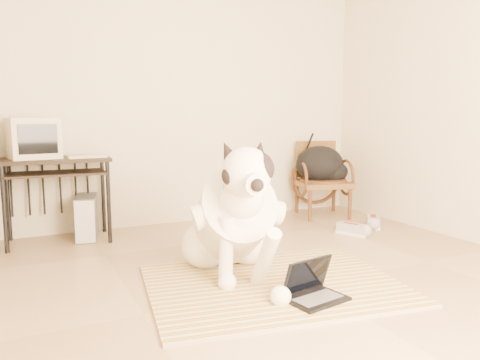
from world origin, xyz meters
TOP-DOWN VIEW (x-y plane):
  - floor at (0.00, 0.00)m, footprint 4.50×4.50m
  - wall_back at (0.00, 2.25)m, footprint 4.50×0.00m
  - rug at (-0.23, 0.07)m, footprint 1.90×1.56m
  - dog at (-0.39, 0.40)m, footprint 0.72×1.49m
  - laptop at (-0.15, -0.27)m, footprint 0.41×0.33m
  - computer_desk at (-1.48, 1.94)m, footprint 0.98×0.58m
  - crt_monitor at (-1.65, 1.99)m, footprint 0.46×0.45m
  - desk_keyboard at (-1.21, 1.84)m, footprint 0.34×0.14m
  - pc_tower at (-1.22, 1.96)m, footprint 0.27×0.47m
  - rattan_chair at (1.42, 1.86)m, footprint 0.69×0.68m
  - backpack at (1.41, 1.82)m, footprint 0.61×0.48m
  - sneaker_left at (1.18, 0.97)m, footprint 0.25×0.34m
  - sneaker_right at (1.59, 1.13)m, footprint 0.31×0.33m

SIDE VIEW (x-z plane):
  - floor at x=0.00m, z-range 0.00..0.00m
  - rug at x=-0.23m, z-range 0.00..0.02m
  - sneaker_left at x=1.18m, z-range -0.01..0.10m
  - sneaker_right at x=1.59m, z-range -0.01..0.11m
  - laptop at x=-0.15m, z-range -0.05..0.21m
  - pc_tower at x=-1.22m, z-range 0.00..0.42m
  - dog at x=-0.39m, z-range -0.11..0.95m
  - rattan_chair at x=1.42m, z-range 0.00..0.87m
  - backpack at x=1.41m, z-range 0.38..0.81m
  - computer_desk at x=-1.48m, z-range 0.28..1.08m
  - desk_keyboard at x=-1.21m, z-range 0.79..0.81m
  - crt_monitor at x=-1.65m, z-range 0.79..1.16m
  - wall_back at x=0.00m, z-range -0.90..3.60m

